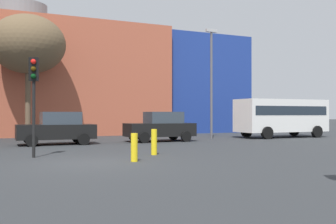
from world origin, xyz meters
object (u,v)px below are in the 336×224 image
at_px(street_lamp, 211,76).
at_px(parked_car_2, 57,128).
at_px(bollard_yellow_0, 154,142).
at_px(white_bus, 281,115).
at_px(parked_car_3, 161,127).
at_px(bare_tree_0, 28,45).
at_px(traffic_light_island, 34,84).
at_px(bollard_yellow_1, 134,147).

bearing_deg(street_lamp, parked_car_2, -175.46).
bearing_deg(bollard_yellow_0, white_bus, 30.09).
bearing_deg(parked_car_3, bare_tree_0, -35.64).
relative_size(parked_car_3, white_bus, 0.62).
relative_size(traffic_light_island, bollard_yellow_1, 3.85).
height_order(parked_car_3, bollard_yellow_1, parked_car_3).
relative_size(bollard_yellow_0, bollard_yellow_1, 1.06).
xyz_separation_m(parked_car_2, bollard_yellow_1, (1.37, -9.01, -0.39)).
bearing_deg(traffic_light_island, bollard_yellow_0, 91.13).
bearing_deg(white_bus, parked_car_2, 1.04).
xyz_separation_m(parked_car_3, bare_tree_0, (-7.32, 5.25, 5.38)).
bearing_deg(bollard_yellow_1, parked_car_3, 61.97).
distance_m(parked_car_2, street_lamp, 10.80).
height_order(white_bus, street_lamp, street_lamp).
xyz_separation_m(bollard_yellow_1, street_lamp, (8.86, 9.82, 3.74)).
xyz_separation_m(parked_car_3, white_bus, (9.58, 0.29, 0.72)).
xyz_separation_m(parked_car_2, bare_tree_0, (-1.15, 5.25, 5.39)).
relative_size(parked_car_3, bollard_yellow_1, 4.20).
bearing_deg(bare_tree_0, traffic_light_island, -93.01).
bearing_deg(bollard_yellow_0, parked_car_2, 111.69).
xyz_separation_m(parked_car_2, traffic_light_island, (-1.76, -6.27, 1.94)).
bearing_deg(parked_car_3, bollard_yellow_0, 65.24).
height_order(bare_tree_0, bollard_yellow_1, bare_tree_0).
distance_m(white_bus, street_lamp, 6.12).
xyz_separation_m(traffic_light_island, bollard_yellow_1, (3.13, -2.74, -2.33)).
bearing_deg(bollard_yellow_1, parked_car_2, 98.67).
height_order(traffic_light_island, bollard_yellow_1, traffic_light_island).
bearing_deg(bollard_yellow_0, bollard_yellow_1, -129.09).
distance_m(parked_car_3, bollard_yellow_1, 10.21).
bearing_deg(parked_car_2, street_lamp, -175.46).
relative_size(parked_car_3, traffic_light_island, 1.09).
height_order(parked_car_3, traffic_light_island, traffic_light_island).
xyz_separation_m(parked_car_2, bollard_yellow_0, (2.86, -7.18, -0.36)).
bearing_deg(parked_car_3, bollard_yellow_1, 61.97).
relative_size(parked_car_3, bollard_yellow_0, 3.96).
height_order(parked_car_2, bollard_yellow_1, parked_car_2).
bearing_deg(traffic_light_island, parked_car_2, 176.65).
distance_m(parked_car_3, white_bus, 9.61).
bearing_deg(white_bus, bare_tree_0, -16.37).
relative_size(parked_car_2, parked_car_3, 0.99).
bearing_deg(bollard_yellow_0, bare_tree_0, 107.87).
bearing_deg(bare_tree_0, white_bus, -16.37).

